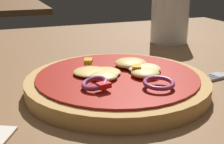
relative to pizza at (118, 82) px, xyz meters
The scene contains 3 objects.
dining_table 0.06m from the pizza, 158.80° to the left, with size 1.16×1.01×0.03m.
pizza is the anchor object (origin of this frame).
beer_glass 0.32m from the pizza, 47.15° to the left, with size 0.08×0.08×0.13m.
Camera 1 is at (-0.09, -0.38, 0.18)m, focal length 50.37 mm.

